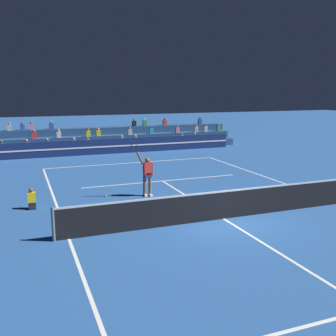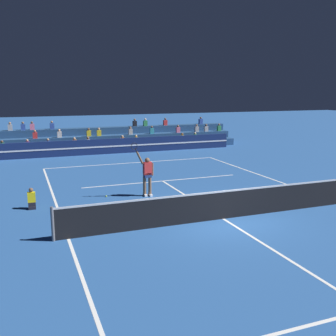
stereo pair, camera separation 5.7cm
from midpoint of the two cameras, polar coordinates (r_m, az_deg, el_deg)
ground_plane at (r=14.51m, az=7.95°, el=-7.31°), size 120.00×120.00×0.00m
court_lines at (r=14.51m, az=7.95°, el=-7.30°), size 11.10×23.90×0.01m
tennis_net at (r=14.35m, az=8.01°, el=-5.25°), size 12.00×0.10×1.10m
sponsor_banner_wall at (r=29.12m, az=-7.45°, el=3.21°), size 18.00×0.26×1.10m
bleacher_stand at (r=31.55m, az=-8.56°, el=3.99°), size 20.42×2.85×2.28m
ball_kid_courtside at (r=16.35m, az=-19.26°, el=-4.50°), size 0.30×0.36×0.84m
tennis_player at (r=17.15m, az=-3.16°, el=-0.89°), size 1.09×0.33×2.46m
tennis_ball at (r=17.40m, az=-9.05°, el=-4.07°), size 0.07×0.07×0.07m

